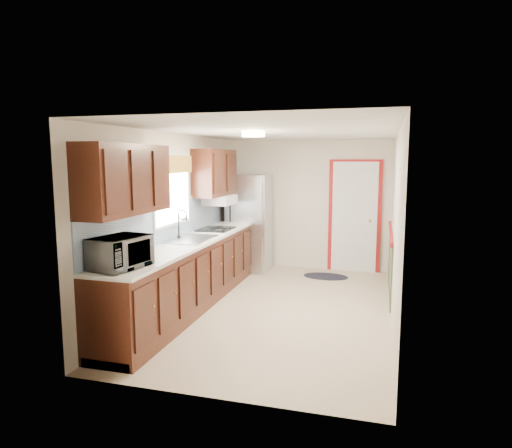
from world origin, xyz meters
The scene contains 8 objects.
room_shell centered at (0.00, 0.00, 1.20)m, with size 3.20×5.20×2.52m.
kitchen_run centered at (-1.24, -0.29, 0.81)m, with size 0.63×4.00×2.20m.
back_wall_trim centered at (0.99, 2.21, 0.89)m, with size 1.12×2.30×2.08m.
ceiling_fixture centered at (-0.30, -0.20, 2.36)m, with size 0.30×0.30×0.06m, color #FFD88C.
microwave centered at (-1.20, -1.95, 1.14)m, with size 0.59×0.33×0.40m, color white.
refrigerator centered at (-1.02, 2.05, 0.88)m, with size 0.75×0.75×1.77m.
rug centered at (0.42, 1.90, 0.01)m, with size 0.78×0.50×0.01m, color black.
cooktop centered at (-1.19, 0.75, 0.95)m, with size 0.49×0.59×0.02m, color black.
Camera 1 is at (1.34, -5.93, 2.03)m, focal length 32.00 mm.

